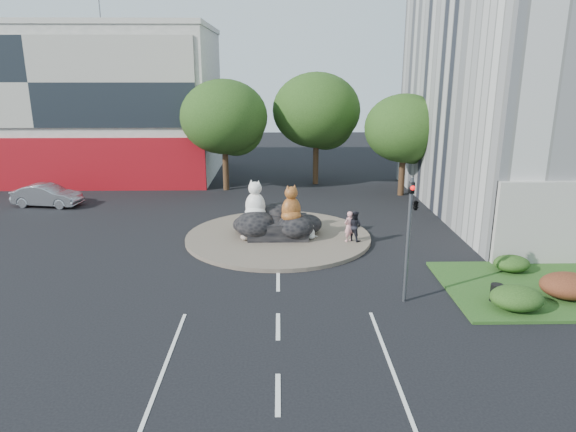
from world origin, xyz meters
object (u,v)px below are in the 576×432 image
cat_white (255,199)px  litter_bin (496,293)px  pedestrian_dark (355,226)px  kitten_white (311,231)px  parked_car (47,195)px  kitten_calico (245,231)px  pedestrian_pink (349,226)px  cat_tabby (291,203)px

cat_white → litter_bin: bearing=-20.1°
pedestrian_dark → litter_bin: 8.58m
kitten_white → parked_car: 19.00m
kitten_calico → litter_bin: kitten_calico is taller
litter_bin → pedestrian_pink: bearing=124.0°
cat_white → parked_car: 16.00m
cat_tabby → kitten_calico: cat_tabby is taller
cat_tabby → parked_car: cat_tabby is taller
litter_bin → parked_car: bearing=147.3°
kitten_calico → kitten_white: (3.48, 0.12, -0.04)m
cat_tabby → kitten_calico: size_ratio=2.11×
cat_white → kitten_calico: 1.87m
kitten_calico → kitten_white: size_ratio=1.08×
kitten_calico → litter_bin: bearing=-8.4°
cat_tabby → litter_bin: (7.85, -7.78, -1.64)m
cat_tabby → kitten_white: size_ratio=2.28×
litter_bin → pedestrian_dark: bearing=122.0°
cat_white → cat_tabby: 2.05m
cat_tabby → parked_car: 18.03m
pedestrian_pink → parked_car: (-19.24, 8.31, -0.26)m
pedestrian_dark → cat_tabby: bearing=31.5°
pedestrian_dark → parked_car: bearing=17.6°
pedestrian_pink → pedestrian_dark: 0.32m
parked_car → litter_bin: bearing=-113.4°
pedestrian_pink → litter_bin: bearing=87.4°
cat_white → litter_bin: size_ratio=3.07×
cat_tabby → parked_car: (-16.24, 7.71, -1.36)m
parked_car → cat_white: bearing=-106.7°
kitten_white → pedestrian_dark: size_ratio=0.54×
kitten_calico → pedestrian_pink: pedestrian_pink is taller
pedestrian_pink → pedestrian_dark: (0.31, 0.08, 0.00)m
parked_car → litter_bin: parked_car is taller
kitten_white → litter_bin: kitten_white is taller
cat_tabby → litter_bin: cat_tabby is taller
pedestrian_dark → litter_bin: size_ratio=2.34×
kitten_calico → parked_car: (-13.81, 8.01, 0.07)m
cat_white → kitten_white: (2.97, -0.90, -1.52)m
cat_white → pedestrian_pink: bearing=5.9°
kitten_white → pedestrian_pink: pedestrian_pink is taller
cat_white → pedestrian_dark: cat_white is taller
kitten_calico → cat_white: bearing=91.1°
kitten_calico → kitten_white: 3.48m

